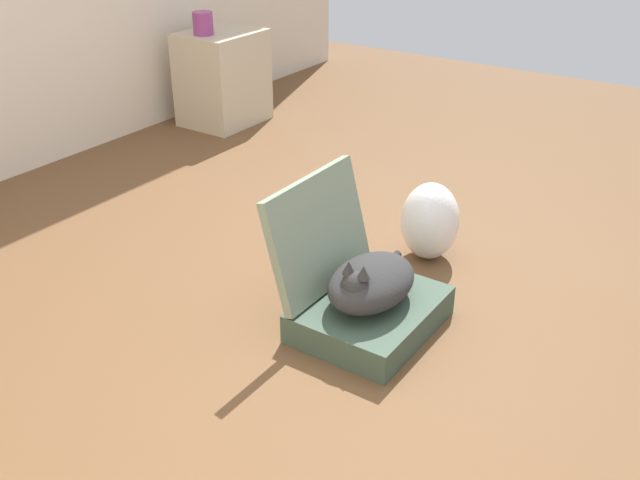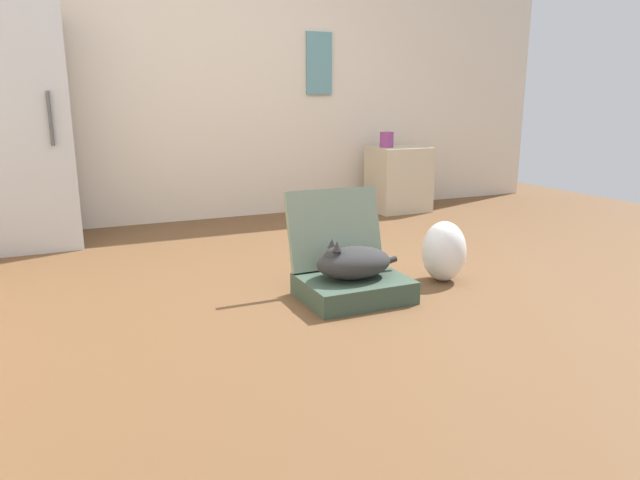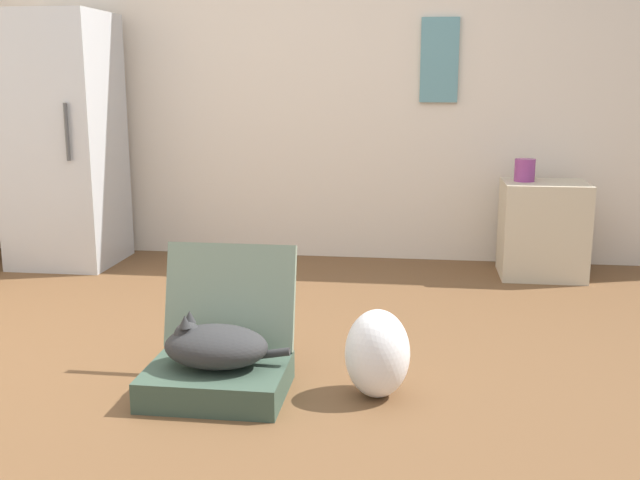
# 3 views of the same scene
# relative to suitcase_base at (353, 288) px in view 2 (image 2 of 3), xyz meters

# --- Properties ---
(ground_plane) EXTENTS (7.68, 7.68, 0.00)m
(ground_plane) POSITION_rel_suitcase_base_xyz_m (0.12, 0.19, -0.06)
(ground_plane) COLOR brown
(ground_plane) RESTS_ON ground
(wall_back) EXTENTS (6.40, 0.15, 2.60)m
(wall_back) POSITION_rel_suitcase_base_xyz_m (0.12, 2.45, 1.24)
(wall_back) COLOR beige
(wall_back) RESTS_ON ground
(suitcase_base) EXTENTS (0.54, 0.44, 0.12)m
(suitcase_base) POSITION_rel_suitcase_base_xyz_m (0.00, 0.00, 0.00)
(suitcase_base) COLOR #384C3D
(suitcase_base) RESTS_ON ground
(suitcase_lid) EXTENTS (0.54, 0.15, 0.43)m
(suitcase_lid) POSITION_rel_suitcase_base_xyz_m (0.00, 0.23, 0.27)
(suitcase_lid) COLOR gray
(suitcase_lid) RESTS_ON suitcase_base
(cat) EXTENTS (0.49, 0.28, 0.21)m
(cat) POSITION_rel_suitcase_base_xyz_m (-0.01, 0.00, 0.14)
(cat) COLOR #2D2D2D
(cat) RESTS_ON suitcase_base
(plastic_bag_white) EXTENTS (0.25, 0.25, 0.35)m
(plastic_bag_white) POSITION_rel_suitcase_base_xyz_m (0.62, 0.07, 0.12)
(plastic_bag_white) COLOR white
(plastic_bag_white) RESTS_ON ground
(refrigerator) EXTENTS (0.64, 0.66, 1.64)m
(refrigerator) POSITION_rel_suitcase_base_xyz_m (-1.56, 1.99, 0.76)
(refrigerator) COLOR #B7BABC
(refrigerator) RESTS_ON ground
(side_table) EXTENTS (0.51, 0.42, 0.60)m
(side_table) POSITION_rel_suitcase_base_xyz_m (1.54, 2.04, 0.24)
(side_table) COLOR beige
(side_table) RESTS_ON ground
(vase_tall) EXTENTS (0.13, 0.13, 0.14)m
(vase_tall) POSITION_rel_suitcase_base_xyz_m (1.41, 2.06, 0.61)
(vase_tall) COLOR #8C387A
(vase_tall) RESTS_ON side_table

